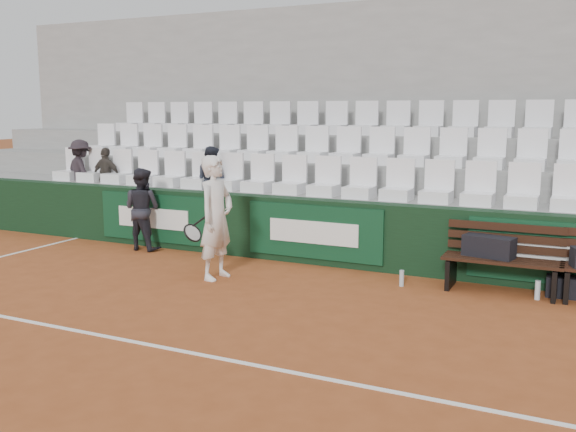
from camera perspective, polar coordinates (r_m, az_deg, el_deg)
The scene contains 20 objects.
ground at distance 6.57m, azimuth -9.66°, elevation -11.74°, with size 80.00×80.00×0.00m, color #974822.
court_baseline at distance 6.57m, azimuth -9.66°, elevation -11.70°, with size 18.00×0.06×0.01m, color white.
back_barrier at distance 9.81m, azimuth 4.12°, elevation -1.51°, with size 18.00×0.34×1.00m.
grandstand_tier_front at distance 10.42m, azimuth 5.05°, elevation -0.89°, with size 18.00×0.95×1.00m, color gray.
grandstand_tier_mid at distance 11.27m, azimuth 6.77°, elevation 1.02°, with size 18.00×0.95×1.45m, color gray.
grandstand_tier_back at distance 12.13m, azimuth 8.24°, elevation 2.66°, with size 18.00×0.95×1.90m, color gray.
grandstand_rear_wall at distance 12.65m, azimuth 9.24°, elevation 8.58°, with size 18.00×0.30×4.40m, color gray.
seat_row_front at distance 10.14m, azimuth 4.77°, elevation 3.48°, with size 11.90×0.44×0.63m, color white.
seat_row_mid at distance 11.00m, azimuth 6.58°, elevation 6.27°, with size 11.90×0.44×0.63m, color white.
seat_row_back at distance 11.89m, azimuth 8.13°, elevation 8.64°, with size 11.90×0.44×0.63m, color silver.
bench_left at distance 8.82m, azimuth 18.44°, elevation -5.06°, with size 1.50×0.56×0.45m, color black.
sports_bag_left at distance 8.81m, azimuth 17.42°, elevation -2.60°, with size 0.65×0.28×0.28m, color black.
sports_bag_ground at distance 8.94m, azimuth 23.34°, elevation -5.79°, with size 0.44×0.26×0.26m, color black.
water_bottle_near at distance 8.83m, azimuth 10.07°, elevation -5.47°, with size 0.06×0.06×0.22m, color #ADBDC4.
water_bottle_far at distance 8.69m, azimuth 21.31°, elevation -6.15°, with size 0.07×0.07×0.25m, color silver.
tennis_player at distance 9.01m, azimuth -6.41°, elevation -0.16°, with size 0.73×0.67×1.74m.
ball_kid at distance 11.14m, azimuth -12.83°, elevation 0.61°, with size 0.68×0.53×1.39m, color #212029.
spectator_a at distance 13.10m, azimuth -18.02°, elevation 5.74°, with size 0.80×0.46×1.24m, color black.
spectator_b at distance 12.68m, azimuth -15.91°, elevation 5.42°, with size 0.65×0.27×1.11m, color #37322C.
spectator_c at distance 11.26m, azimuth -6.85°, elevation 5.46°, with size 0.58×0.45×1.19m, color #1D212C.
Camera 1 is at (3.58, -4.98, 2.36)m, focal length 40.00 mm.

